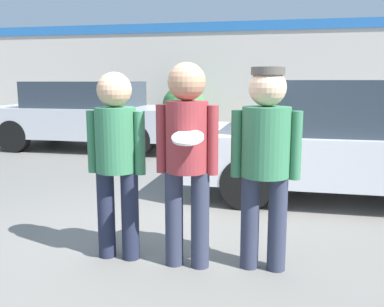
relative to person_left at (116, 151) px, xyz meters
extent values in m
plane|color=#66635E|center=(0.30, 0.27, -0.94)|extent=(56.00, 56.00, 0.00)
cube|color=beige|center=(0.30, 10.86, 0.75)|extent=(24.00, 0.18, 3.37)
cube|color=#2666B2|center=(0.30, 10.75, 2.28)|extent=(24.00, 0.04, 0.30)
cylinder|color=#1E2338|center=(-0.11, 0.00, -0.56)|extent=(0.15, 0.15, 0.77)
cylinder|color=#1E2338|center=(0.11, 0.00, -0.56)|extent=(0.15, 0.15, 0.77)
cylinder|color=#33724C|center=(0.00, 0.00, 0.10)|extent=(0.34, 0.34, 0.54)
cylinder|color=#33724C|center=(-0.21, 0.00, 0.08)|extent=(0.09, 0.09, 0.53)
cylinder|color=#33724C|center=(0.21, 0.00, 0.08)|extent=(0.09, 0.09, 0.53)
sphere|color=tan|center=(0.00, 0.00, 0.52)|extent=(0.29, 0.29, 0.29)
cylinder|color=#2D3347|center=(0.51, -0.04, -0.54)|extent=(0.15, 0.15, 0.80)
cylinder|color=#2D3347|center=(0.73, -0.04, -0.54)|extent=(0.15, 0.15, 0.80)
cylinder|color=maroon|center=(0.62, -0.04, 0.15)|extent=(0.34, 0.34, 0.57)
cylinder|color=maroon|center=(0.41, -0.04, 0.12)|extent=(0.09, 0.09, 0.55)
cylinder|color=maroon|center=(0.83, -0.04, 0.12)|extent=(0.09, 0.09, 0.55)
sphere|color=tan|center=(0.62, -0.04, 0.58)|extent=(0.30, 0.30, 0.30)
cylinder|color=silver|center=(0.68, -0.28, 0.17)|extent=(0.24, 0.24, 0.10)
cylinder|color=#2D3347|center=(1.13, 0.04, -0.55)|extent=(0.15, 0.15, 0.78)
cylinder|color=#2D3347|center=(1.35, 0.04, -0.55)|extent=(0.15, 0.15, 0.78)
cylinder|color=#33724C|center=(1.24, 0.04, 0.11)|extent=(0.38, 0.38, 0.55)
cylinder|color=#33724C|center=(1.01, 0.04, 0.09)|extent=(0.09, 0.09, 0.54)
cylinder|color=#33724C|center=(1.47, 0.04, 0.09)|extent=(0.09, 0.09, 0.54)
sphere|color=#DBB28E|center=(1.24, 0.04, 0.54)|extent=(0.29, 0.29, 0.29)
cylinder|color=#4C4742|center=(1.24, 0.04, 0.66)|extent=(0.26, 0.26, 0.06)
cube|color=silver|center=(2.28, 2.53, -0.37)|extent=(4.26, 1.90, 0.60)
cube|color=#28333D|center=(2.20, 2.53, 0.26)|extent=(2.21, 1.63, 0.66)
cylinder|color=black|center=(0.96, 3.38, -0.62)|extent=(0.64, 0.22, 0.64)
cylinder|color=black|center=(0.96, 1.68, -0.62)|extent=(0.64, 0.22, 0.64)
cube|color=#B7BABF|center=(-2.91, 5.59, -0.33)|extent=(4.42, 1.93, 0.65)
cube|color=#28333D|center=(-3.00, 5.59, 0.28)|extent=(2.30, 1.66, 0.56)
cylinder|color=black|center=(-1.54, 6.46, -0.60)|extent=(0.69, 0.22, 0.69)
cylinder|color=black|center=(-1.54, 4.73, -0.60)|extent=(0.69, 0.22, 0.69)
cylinder|color=black|center=(-4.28, 6.46, -0.60)|extent=(0.69, 0.22, 0.69)
cylinder|color=black|center=(-4.28, 4.73, -0.60)|extent=(0.69, 0.22, 0.69)
sphere|color=#387A3D|center=(-1.79, 9.99, -0.26)|extent=(1.37, 1.37, 1.37)
camera|label=1|loc=(1.38, -3.33, 0.60)|focal=40.00mm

